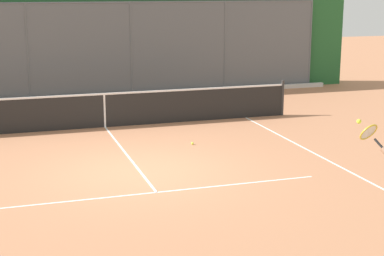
% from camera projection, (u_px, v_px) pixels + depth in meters
% --- Properties ---
extents(ground_plane, '(60.00, 60.00, 0.00)m').
position_uv_depth(ground_plane, '(140.00, 171.00, 12.85)').
color(ground_plane, '#B27551').
extents(court_line_markings, '(8.49, 10.55, 0.01)m').
position_uv_depth(court_line_markings, '(160.00, 197.00, 11.26)').
color(court_line_markings, white).
rests_on(court_line_markings, ground).
extents(fence_backdrop, '(20.64, 1.37, 3.45)m').
position_uv_depth(fence_backdrop, '(78.00, 48.00, 21.46)').
color(fence_backdrop, '#565B60').
rests_on(fence_backdrop, ground).
extents(tennis_net, '(10.90, 0.09, 1.07)m').
position_uv_depth(tennis_net, '(105.00, 110.00, 16.79)').
color(tennis_net, '#2D2D2D').
rests_on(tennis_net, ground).
extents(tennis_ball_mid_court, '(0.07, 0.07, 0.07)m').
position_uv_depth(tennis_ball_mid_court, '(192.00, 143.00, 15.02)').
color(tennis_ball_mid_court, '#D6E042').
rests_on(tennis_ball_mid_court, ground).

